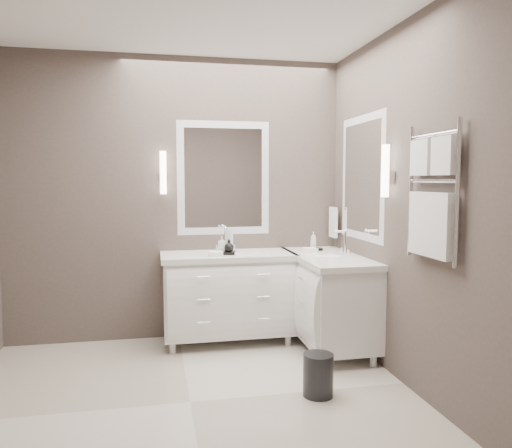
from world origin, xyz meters
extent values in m
cube|color=beige|center=(0.00, 0.00, -0.01)|extent=(3.20, 3.00, 0.01)
cube|color=#4C423D|center=(0.00, 1.50, 1.35)|extent=(3.20, 0.01, 2.70)
cube|color=#4C423D|center=(0.00, -1.50, 1.35)|extent=(3.20, 0.01, 2.70)
cube|color=#4C423D|center=(1.60, 0.00, 1.35)|extent=(0.01, 3.00, 2.70)
cube|color=white|center=(0.45, 1.23, 0.45)|extent=(1.20, 0.55, 0.70)
cube|color=white|center=(0.45, 1.23, 0.82)|extent=(1.24, 0.59, 0.05)
ellipsoid|color=white|center=(0.45, 1.23, 0.81)|extent=(0.36, 0.28, 0.12)
cylinder|color=white|center=(0.45, 1.39, 0.96)|extent=(0.02, 0.02, 0.22)
cube|color=white|center=(1.33, 0.90, 0.45)|extent=(0.55, 1.20, 0.70)
cube|color=white|center=(1.33, 0.90, 0.82)|extent=(0.59, 1.24, 0.05)
ellipsoid|color=white|center=(1.33, 0.90, 0.81)|extent=(0.36, 0.28, 0.12)
cylinder|color=white|center=(1.49, 0.90, 0.96)|extent=(0.02, 0.02, 0.22)
cube|color=white|center=(0.45, 1.49, 1.55)|extent=(0.90, 0.02, 1.10)
cube|color=white|center=(0.45, 1.49, 1.55)|extent=(0.77, 0.02, 0.96)
cube|color=white|center=(1.59, 0.80, 1.55)|extent=(0.02, 0.90, 1.10)
cube|color=white|center=(1.59, 0.80, 1.55)|extent=(0.02, 0.90, 0.96)
cube|color=white|center=(-0.13, 1.43, 1.55)|extent=(0.05, 0.05, 0.10)
cylinder|color=white|center=(-0.13, 1.43, 1.60)|extent=(0.06, 0.06, 0.40)
cube|color=white|center=(1.53, 0.22, 1.55)|extent=(0.05, 0.05, 0.10)
cylinder|color=white|center=(1.53, 0.22, 1.60)|extent=(0.06, 0.06, 0.40)
cylinder|color=white|center=(1.55, 1.36, 1.25)|extent=(0.02, 0.22, 0.02)
cube|color=white|center=(1.54, 1.36, 1.11)|extent=(0.03, 0.17, 0.30)
cylinder|color=white|center=(1.56, -0.68, 1.45)|extent=(0.03, 0.03, 0.90)
cylinder|color=white|center=(1.56, -0.12, 1.45)|extent=(0.03, 0.03, 0.90)
cube|color=white|center=(1.55, -0.53, 1.68)|extent=(0.06, 0.22, 0.24)
cube|color=white|center=(1.55, -0.27, 1.68)|extent=(0.06, 0.22, 0.24)
cube|color=white|center=(1.55, -0.40, 1.24)|extent=(0.06, 0.46, 0.42)
cylinder|color=black|center=(0.90, -0.08, 0.15)|extent=(0.27, 0.27, 0.30)
cube|color=black|center=(0.42, 1.16, 0.86)|extent=(0.20, 0.17, 0.03)
cube|color=black|center=(1.30, 1.26, 0.86)|extent=(0.16, 0.18, 0.02)
cylinder|color=silver|center=(0.46, 1.23, 0.96)|extent=(0.09, 0.09, 0.22)
imported|color=white|center=(0.39, 1.18, 0.95)|extent=(0.07, 0.08, 0.14)
imported|color=black|center=(0.45, 1.13, 0.93)|extent=(0.11, 0.11, 0.11)
imported|color=white|center=(1.30, 1.26, 0.95)|extent=(0.07, 0.07, 0.16)
camera|label=1|loc=(-0.22, -3.35, 1.53)|focal=35.00mm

